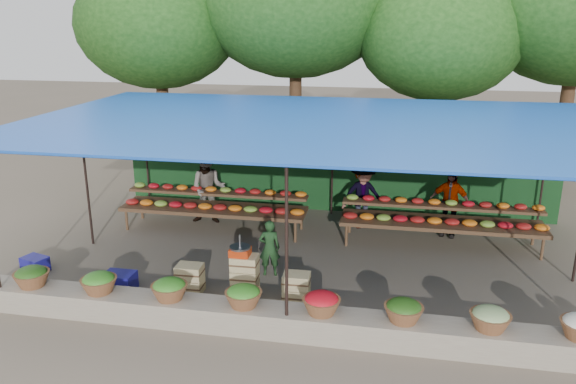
% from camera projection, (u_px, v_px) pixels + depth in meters
% --- Properties ---
extents(ground, '(60.00, 60.00, 0.00)m').
position_uv_depth(ground, '(314.00, 261.00, 11.18)').
color(ground, brown).
rests_on(ground, ground).
extents(stone_curb, '(10.60, 0.55, 0.40)m').
position_uv_depth(stone_curb, '(289.00, 322.00, 8.54)').
color(stone_curb, slate).
rests_on(stone_curb, ground).
extents(stall_canopy, '(10.80, 6.60, 2.82)m').
position_uv_depth(stall_canopy, '(317.00, 127.00, 10.44)').
color(stall_canopy, black).
rests_on(stall_canopy, ground).
extents(produce_baskets, '(8.98, 0.58, 0.34)m').
position_uv_depth(produce_baskets, '(282.00, 300.00, 8.45)').
color(produce_baskets, brown).
rests_on(produce_baskets, stone_curb).
extents(netting_backdrop, '(10.60, 0.06, 2.50)m').
position_uv_depth(netting_backdrop, '(334.00, 162.00, 13.77)').
color(netting_backdrop, '#19481F').
rests_on(netting_backdrop, ground).
extents(tree_row, '(16.51, 5.50, 7.12)m').
position_uv_depth(tree_row, '(367.00, 16.00, 15.41)').
color(tree_row, '#391F14').
rests_on(tree_row, ground).
extents(fruit_table_left, '(4.21, 0.95, 0.93)m').
position_uv_depth(fruit_table_left, '(215.00, 204.00, 12.72)').
color(fruit_table_left, '#442A1B').
rests_on(fruit_table_left, ground).
extents(fruit_table_right, '(4.21, 0.95, 0.93)m').
position_uv_depth(fruit_table_right, '(442.00, 218.00, 11.82)').
color(fruit_table_right, '#442A1B').
rests_on(fruit_table_right, ground).
extents(crate_counter, '(2.36, 0.35, 0.77)m').
position_uv_depth(crate_counter, '(243.00, 280.00, 9.65)').
color(crate_counter, '#9E8C5A').
rests_on(crate_counter, ground).
extents(weighing_scale, '(0.36, 0.36, 0.38)m').
position_uv_depth(weighing_scale, '(240.00, 251.00, 9.50)').
color(weighing_scale, red).
rests_on(weighing_scale, crate_counter).
extents(vendor_seated, '(0.44, 0.33, 1.08)m').
position_uv_depth(vendor_seated, '(269.00, 248.00, 10.42)').
color(vendor_seated, '#1B3D1C').
rests_on(vendor_seated, ground).
extents(customer_left, '(0.87, 0.71, 1.67)m').
position_uv_depth(customer_left, '(208.00, 188.00, 13.06)').
color(customer_left, slate).
rests_on(customer_left, ground).
extents(customer_mid, '(1.12, 0.87, 1.53)m').
position_uv_depth(customer_mid, '(363.00, 196.00, 12.77)').
color(customer_mid, slate).
rests_on(customer_mid, ground).
extents(customer_right, '(0.96, 0.61, 1.52)m').
position_uv_depth(customer_right, '(449.00, 203.00, 12.28)').
color(customer_right, slate).
rests_on(customer_right, ground).
extents(blue_crate_front, '(0.54, 0.39, 0.32)m').
position_uv_depth(blue_crate_front, '(120.00, 281.00, 9.94)').
color(blue_crate_front, navy).
rests_on(blue_crate_front, ground).
extents(blue_crate_back, '(0.54, 0.45, 0.28)m').
position_uv_depth(blue_crate_back, '(35.00, 264.00, 10.70)').
color(blue_crate_back, navy).
rests_on(blue_crate_back, ground).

